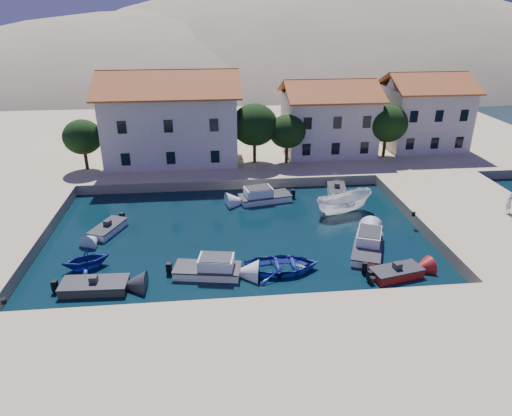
# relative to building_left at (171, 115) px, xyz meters

# --- Properties ---
(ground) EXTENTS (400.00, 400.00, 0.00)m
(ground) POSITION_rel_building_left_xyz_m (6.00, -28.00, -5.94)
(ground) COLOR black
(ground) RESTS_ON ground
(quay_south) EXTENTS (52.00, 12.00, 1.00)m
(quay_south) POSITION_rel_building_left_xyz_m (6.00, -34.00, -5.44)
(quay_south) COLOR #CFB48D
(quay_south) RESTS_ON ground
(quay_east) EXTENTS (11.00, 20.00, 1.00)m
(quay_east) POSITION_rel_building_left_xyz_m (26.50, -18.00, -5.44)
(quay_east) COLOR #CFB48D
(quay_east) RESTS_ON ground
(quay_north) EXTENTS (80.00, 36.00, 1.00)m
(quay_north) POSITION_rel_building_left_xyz_m (8.00, 10.00, -5.44)
(quay_north) COLOR #CFB48D
(quay_north) RESTS_ON ground
(hills) EXTENTS (254.00, 176.00, 99.00)m
(hills) POSITION_rel_building_left_xyz_m (26.64, 95.62, -29.34)
(hills) COLOR #998768
(hills) RESTS_ON ground
(building_left) EXTENTS (14.70, 9.45, 9.70)m
(building_left) POSITION_rel_building_left_xyz_m (0.00, 0.00, 0.00)
(building_left) COLOR beige
(building_left) RESTS_ON quay_north
(building_mid) EXTENTS (10.50, 8.40, 8.30)m
(building_mid) POSITION_rel_building_left_xyz_m (18.00, 1.00, -0.71)
(building_mid) COLOR beige
(building_mid) RESTS_ON quay_north
(building_right) EXTENTS (9.45, 8.40, 8.80)m
(building_right) POSITION_rel_building_left_xyz_m (30.00, 2.00, -0.46)
(building_right) COLOR beige
(building_right) RESTS_ON quay_north
(trees) EXTENTS (37.30, 5.30, 6.45)m
(trees) POSITION_rel_building_left_xyz_m (10.51, -2.54, -1.10)
(trees) COLOR #382314
(trees) RESTS_ON quay_north
(bollards) EXTENTS (29.36, 9.56, 0.30)m
(bollards) POSITION_rel_building_left_xyz_m (8.80, -24.13, -4.79)
(bollards) COLOR black
(bollards) RESTS_ON ground
(motorboat_grey_sw) EXTENTS (4.36, 2.05, 1.25)m
(motorboat_grey_sw) POSITION_rel_building_left_xyz_m (-3.73, -24.79, -5.64)
(motorboat_grey_sw) COLOR #313136
(motorboat_grey_sw) RESTS_ON ground
(cabin_cruiser_south) EXTENTS (4.83, 2.70, 1.60)m
(cabin_cruiser_south) POSITION_rel_building_left_xyz_m (3.59, -23.69, -5.46)
(cabin_cruiser_south) COLOR white
(cabin_cruiser_south) RESTS_ON ground
(rowboat_south) EXTENTS (5.25, 3.79, 1.08)m
(rowboat_south) POSITION_rel_building_left_xyz_m (8.80, -23.68, -5.94)
(rowboat_south) COLOR navy
(rowboat_south) RESTS_ON ground
(motorboat_red_se) EXTENTS (3.80, 2.32, 1.25)m
(motorboat_red_se) POSITION_rel_building_left_xyz_m (16.47, -25.22, -5.64)
(motorboat_red_se) COLOR maroon
(motorboat_red_se) RESTS_ON ground
(cabin_cruiser_east) EXTENTS (3.85, 5.47, 1.60)m
(cabin_cruiser_east) POSITION_rel_building_left_xyz_m (15.58, -21.79, -5.46)
(cabin_cruiser_east) COLOR white
(cabin_cruiser_east) RESTS_ON ground
(boat_east) EXTENTS (5.87, 3.59, 2.13)m
(boat_east) POSITION_rel_building_left_xyz_m (15.75, -14.68, -5.94)
(boat_east) COLOR white
(boat_east) RESTS_ON ground
(motorboat_white_ne) EXTENTS (2.40, 3.95, 1.25)m
(motorboat_white_ne) POSITION_rel_building_left_xyz_m (16.38, -10.06, -5.64)
(motorboat_white_ne) COLOR white
(motorboat_white_ne) RESTS_ON ground
(rowboat_west) EXTENTS (3.93, 3.67, 1.68)m
(rowboat_west) POSITION_rel_building_left_xyz_m (-4.90, -21.86, -5.94)
(rowboat_west) COLOR navy
(rowboat_west) RESTS_ON ground
(motorboat_white_west) EXTENTS (2.86, 3.92, 1.25)m
(motorboat_white_west) POSITION_rel_building_left_xyz_m (-4.44, -16.37, -5.64)
(motorboat_white_west) COLOR white
(motorboat_white_west) RESTS_ON ground
(cabin_cruiser_north) EXTENTS (5.13, 2.95, 1.60)m
(cabin_cruiser_north) POSITION_rel_building_left_xyz_m (9.11, -11.24, -5.46)
(cabin_cruiser_north) COLOR white
(cabin_cruiser_north) RESTS_ON ground
(pedestrian) EXTENTS (0.76, 0.61, 1.80)m
(pedestrian) POSITION_rel_building_left_xyz_m (28.81, -18.18, -4.03)
(pedestrian) COLOR white
(pedestrian) RESTS_ON quay_east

